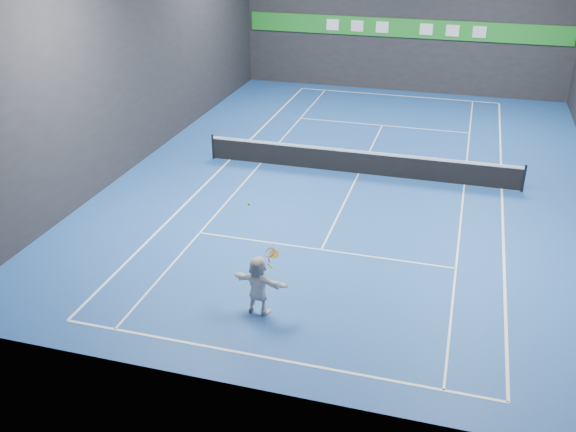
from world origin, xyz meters
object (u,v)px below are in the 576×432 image
(player, at_px, (258,285))
(tennis_net, at_px, (359,162))
(tennis_racket, at_px, (270,255))
(tennis_ball, at_px, (249,204))

(player, distance_m, tennis_net, 10.16)
(tennis_net, distance_m, tennis_racket, 10.16)
(player, bearing_deg, tennis_net, -87.11)
(player, distance_m, tennis_ball, 2.24)
(tennis_racket, bearing_deg, tennis_net, 87.17)
(player, height_order, tennis_net, player)
(tennis_net, bearing_deg, tennis_ball, -96.18)
(tennis_ball, bearing_deg, tennis_net, 83.82)
(tennis_ball, xyz_separation_m, tennis_net, (1.08, 9.95, -2.51))
(player, xyz_separation_m, tennis_net, (0.83, 10.12, -0.29))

